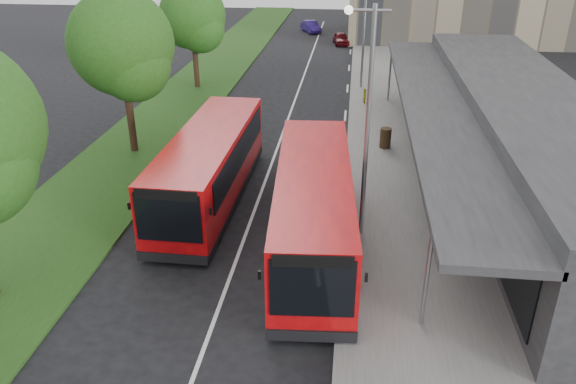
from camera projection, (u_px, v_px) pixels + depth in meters
The scene contains 16 objects.
ground at pixel (237, 258), 19.24m from camera, with size 120.00×120.00×0.00m, color black.
pavement at pixel (389, 97), 36.44m from camera, with size 5.00×80.00×0.15m, color slate.
grass_verge at pixel (194, 91), 37.82m from camera, with size 5.00×80.00×0.10m, color #1F4215.
lane_centre_line at pixel (288, 119), 32.63m from camera, with size 0.12×70.00×0.01m, color silver.
kerb_dashes at pixel (346, 101), 35.86m from camera, with size 0.12×56.00×0.01m.
station_building at pixel (517, 135), 24.36m from camera, with size 7.70×26.00×4.00m.
tree_mid at pixel (122, 50), 25.86m from camera, with size 4.84×4.84×7.78m.
tree_far at pixel (193, 20), 36.81m from camera, with size 4.38×4.38×6.99m.
lamp_post_near at pixel (366, 112), 18.53m from camera, with size 1.44×0.28×8.00m.
lamp_post_far at pixel (363, 18), 36.40m from camera, with size 1.44×0.28×8.00m.
bus_main at pixel (313, 209), 19.20m from camera, with size 3.36×10.58×2.95m.
bus_second at pixel (210, 167), 22.55m from camera, with size 2.80×10.30×2.90m.
litter_bin at pixel (385, 138), 27.95m from camera, with size 0.56×0.56×1.00m, color #372816.
bollard at pixel (364, 96), 34.79m from camera, with size 0.14×0.14×0.90m, color yellow.
car_near at pixel (341, 38), 51.95m from camera, with size 1.30×3.23×1.10m, color #510B10.
car_far at pixel (311, 26), 57.67m from camera, with size 1.20×3.43×1.13m, color navy.
Camera 1 is at (3.63, -16.00, 10.44)m, focal length 35.00 mm.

